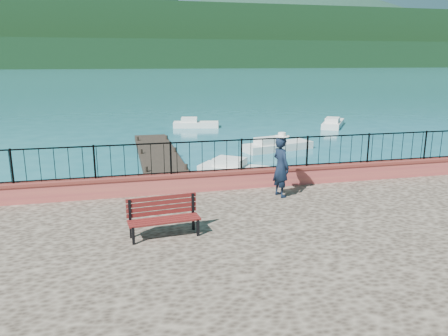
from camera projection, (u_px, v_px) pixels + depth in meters
name	position (u px, v px, depth m)	size (l,w,h in m)	color
ground	(294.00, 275.00, 10.68)	(2000.00, 2000.00, 0.00)	#19596B
parapet	(250.00, 178.00, 13.81)	(28.00, 0.46, 0.58)	#C45847
railing	(251.00, 154.00, 13.63)	(27.00, 0.05, 0.95)	black
dock	(162.00, 164.00, 21.51)	(2.00, 16.00, 0.30)	#2D231C
far_forest	(121.00, 54.00, 291.58)	(900.00, 60.00, 18.00)	black
foothills	(119.00, 38.00, 345.08)	(900.00, 120.00, 44.00)	black
companion_hill	(286.00, 64.00, 589.30)	(448.00, 384.00, 180.00)	#142D23
park_bench	(164.00, 225.00, 9.92)	(1.67, 0.70, 0.90)	black
person	(281.00, 167.00, 12.73)	(0.65, 0.43, 1.78)	black
hat	(282.00, 135.00, 12.51)	(0.44, 0.44, 0.12)	white
boat_0	(134.00, 191.00, 16.18)	(4.35, 1.30, 0.80)	silver
boat_1	(242.00, 167.00, 19.77)	(3.89, 1.30, 0.80)	silver
boat_2	(278.00, 143.00, 25.52)	(4.26, 1.30, 0.80)	silver
boat_4	(196.00, 122.00, 34.19)	(3.49, 1.30, 0.80)	silver
boat_5	(333.00, 121.00, 34.61)	(4.32, 1.30, 0.80)	silver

